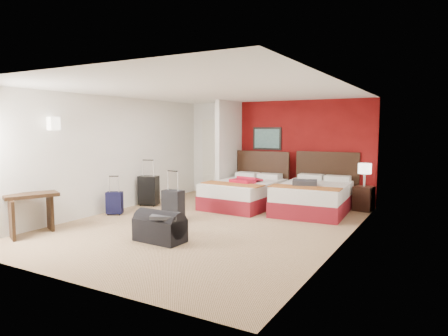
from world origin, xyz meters
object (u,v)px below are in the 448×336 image
Objects in this scene: nightstand at (364,198)px; red_suitcase_open at (246,180)px; suitcase_charcoal at (173,207)px; desk at (32,214)px; suitcase_navy at (115,204)px; suitcase_black at (149,191)px; bed_right at (313,198)px; table_lamp at (364,175)px; duffel_bag at (160,229)px; bed_left at (244,194)px.

red_suitcase_open is at bearing -150.12° from nightstand.
suitcase_charcoal is 2.49m from desk.
suitcase_navy is at bearing -138.54° from nightstand.
bed_right is at bearing 3.17° from suitcase_black.
suitcase_charcoal is at bearing -22.94° from suitcase_navy.
suitcase_black is 3.00m from desk.
table_lamp is 4.24m from suitcase_charcoal.
table_lamp is at bearing 62.74° from duffel_bag.
bed_left is at bearing 94.71° from duffel_bag.
table_lamp is 6.70m from desk.
desk reaches higher than suitcase_charcoal.
bed_right is at bearing -143.04° from table_lamp.
bed_right is 1.16m from nightstand.
suitcase_navy is 0.56× the size of duffel_bag.
suitcase_charcoal is 1.29× the size of suitcase_navy.
table_lamp is 0.76× the size of suitcase_black.
bed_right reaches higher than bed_left.
suitcase_charcoal reaches higher than nightstand.
duffel_bag is 2.31m from desk.
red_suitcase_open is at bearing -42.34° from bed_left.
red_suitcase_open is 2.62m from nightstand.
suitcase_black is 0.82× the size of duffel_bag.
suitcase_charcoal is at bearing -137.02° from bed_right.
suitcase_charcoal is at bearing -102.38° from bed_left.
red_suitcase_open is 0.84× the size of desk.
bed_right is 3.75× the size of nightstand.
suitcase_navy is 0.53× the size of desk.
bed_left is at bearing 19.48° from suitcase_navy.
suitcase_navy is (-1.44, -0.12, -0.07)m from suitcase_charcoal.
desk reaches higher than suitcase_navy.
bed_left is 0.97× the size of bed_right.
bed_right is (1.58, 0.20, 0.01)m from bed_left.
nightstand is (2.50, 0.89, -0.02)m from bed_left.
table_lamp is (0.00, 0.00, 0.52)m from nightstand.
nightstand is at bearing 6.36° from suitcase_navy.
suitcase_black is at bearing 136.10° from duffel_bag.
bed_left is at bearing 144.43° from red_suitcase_open.
table_lamp is at bearing 71.67° from desk.
nightstand is 6.68m from desk.
bed_right is 3.03× the size of suitcase_black.
suitcase_black is (-4.53, -1.87, -0.46)m from table_lamp.
suitcase_navy is 1.85m from desk.
suitcase_black is 1.47× the size of suitcase_navy.
duffel_bag is at bearing -112.63° from nightstand.
table_lamp is 4.92m from suitcase_black.
suitcase_black reaches higher than bed_left.
suitcase_charcoal is at bearing -128.87° from nightstand.
suitcase_black is at bearing -150.08° from nightstand.
red_suitcase_open is 1.32× the size of nightstand.
bed_right is 4.46× the size of suitcase_navy.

